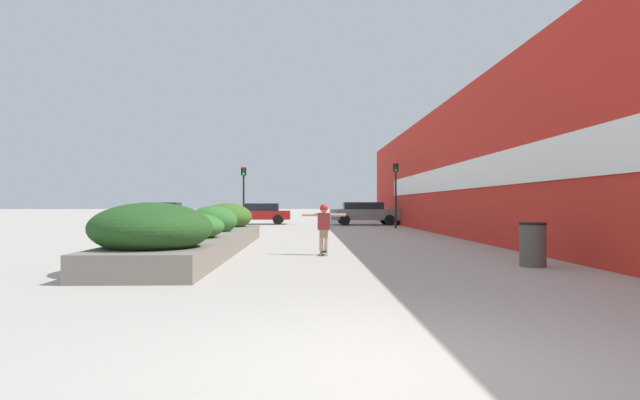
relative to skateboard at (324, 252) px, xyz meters
name	(u,v)px	position (x,y,z in m)	size (l,w,h in m)	color
ground_plane	(380,367)	(0.13, -9.11, -0.07)	(300.00, 300.00, 0.00)	#ADA89E
building_wall_right	(455,168)	(5.90, 7.90, 2.85)	(0.67, 42.44, 5.84)	red
planter_box	(199,232)	(-3.46, 0.84, 0.49)	(2.36, 12.03, 1.39)	slate
skateboard	(324,252)	(0.00, 0.00, 0.00)	(0.23, 0.61, 0.10)	black
skateboarder	(324,223)	(0.00, 0.00, 0.79)	(1.17, 0.21, 1.25)	tan
trash_bin	(533,244)	(4.43, -2.56, 0.41)	(0.57, 0.57, 0.95)	#514C47
car_leftmost	(260,213)	(-3.58, 21.02, 0.69)	(4.17, 1.98, 1.42)	maroon
car_center_left	(511,213)	(12.43, 17.79, 0.73)	(4.56, 2.03, 1.52)	silver
car_center_right	(161,213)	(-10.14, 20.42, 0.72)	(3.86, 1.89, 1.48)	navy
car_rightmost	(365,213)	(3.43, 19.55, 0.74)	(4.66, 2.05, 1.49)	slate
traffic_light_left	(244,187)	(-4.00, 15.21, 2.29)	(0.28, 0.30, 3.46)	black
traffic_light_right	(396,184)	(4.57, 14.57, 2.40)	(0.28, 0.30, 3.65)	black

